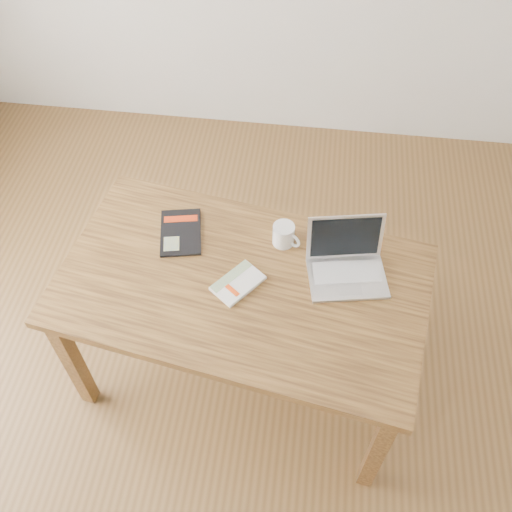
# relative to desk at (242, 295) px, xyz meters

# --- Properties ---
(room) EXTENTS (4.04, 4.04, 2.70)m
(room) POSITION_rel_desk_xyz_m (-0.17, -0.07, 0.69)
(room) COLOR brown
(room) RESTS_ON ground
(desk) EXTENTS (1.59, 1.07, 0.75)m
(desk) POSITION_rel_desk_xyz_m (0.00, 0.00, 0.00)
(desk) COLOR #57391A
(desk) RESTS_ON ground
(white_guidebook) EXTENTS (0.22, 0.23, 0.02)m
(white_guidebook) POSITION_rel_desk_xyz_m (-0.01, -0.01, 0.10)
(white_guidebook) COLOR beige
(white_guidebook) RESTS_ON desk
(black_guidebook) EXTENTS (0.22, 0.28, 0.01)m
(black_guidebook) POSITION_rel_desk_xyz_m (-0.30, 0.22, 0.10)
(black_guidebook) COLOR black
(black_guidebook) RESTS_ON desk
(laptop) EXTENTS (0.35, 0.31, 0.22)m
(laptop) POSITION_rel_desk_xyz_m (0.41, 0.11, 0.14)
(laptop) COLOR silver
(laptop) RESTS_ON desk
(coffee_mug) EXTENTS (0.12, 0.10, 0.10)m
(coffee_mug) POSITION_rel_desk_xyz_m (0.15, 0.23, 0.14)
(coffee_mug) COLOR white
(coffee_mug) RESTS_ON desk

